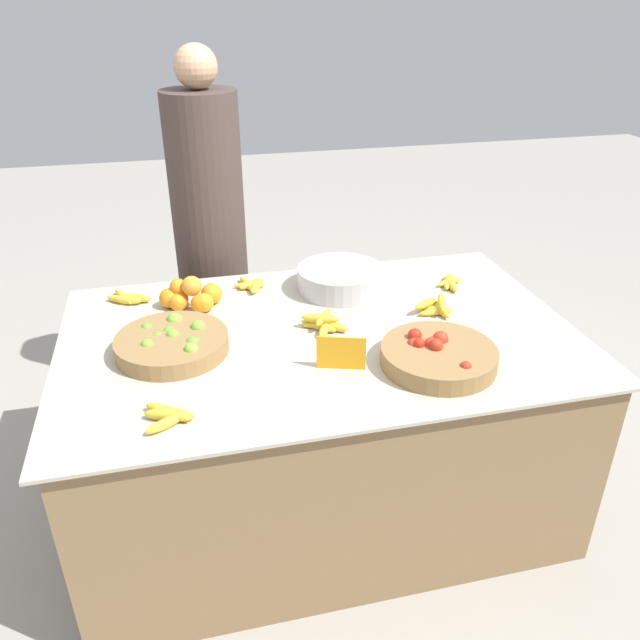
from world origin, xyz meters
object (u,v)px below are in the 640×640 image
(price_sign, at_px, (341,353))
(vendor_person, at_px, (212,251))
(metal_bowl, at_px, (340,279))
(tomato_basket, at_px, (438,355))
(lime_bowl, at_px, (172,343))

(price_sign, xyz_separation_m, vendor_person, (-0.32, 1.10, -0.05))
(metal_bowl, bearing_deg, price_sign, -104.88)
(tomato_basket, distance_m, vendor_person, 1.32)
(price_sign, bearing_deg, vendor_person, 124.00)
(price_sign, bearing_deg, lime_bowl, 173.56)
(lime_bowl, xyz_separation_m, vendor_person, (0.20, 0.87, -0.03))
(tomato_basket, xyz_separation_m, vendor_person, (-0.63, 1.15, -0.03))
(tomato_basket, bearing_deg, vendor_person, 118.81)
(lime_bowl, relative_size, price_sign, 2.49)
(metal_bowl, bearing_deg, tomato_basket, -75.60)
(lime_bowl, height_order, metal_bowl, metal_bowl)
(lime_bowl, distance_m, tomato_basket, 0.88)
(lime_bowl, bearing_deg, metal_bowl, 26.79)
(lime_bowl, bearing_deg, tomato_basket, -18.74)
(tomato_basket, xyz_separation_m, price_sign, (-0.31, 0.05, 0.02))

